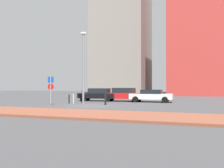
# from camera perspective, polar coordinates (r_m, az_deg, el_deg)

# --- Properties ---
(ground_plane) EXTENTS (120.00, 120.00, 0.00)m
(ground_plane) POSITION_cam_1_polar(r_m,az_deg,el_deg) (21.64, -4.80, -5.07)
(ground_plane) COLOR #424244
(sidewalk_brick) EXTENTS (40.00, 4.10, 0.14)m
(sidewalk_brick) POSITION_cam_1_polar(r_m,az_deg,el_deg) (15.86, -14.67, -6.46)
(sidewalk_brick) COLOR brown
(sidewalk_brick) RESTS_ON ground
(parked_car_black) EXTENTS (4.47, 2.19, 1.47)m
(parked_car_black) POSITION_cam_1_polar(r_m,az_deg,el_deg) (28.45, -3.30, -2.42)
(parked_car_black) COLOR black
(parked_car_black) RESTS_ON ground
(parked_car_red) EXTENTS (4.56, 2.20, 1.53)m
(parked_car_red) POSITION_cam_1_polar(r_m,az_deg,el_deg) (27.84, 2.58, -2.40)
(parked_car_red) COLOR red
(parked_car_red) RESTS_ON ground
(parked_car_white) EXTENTS (4.57, 2.14, 1.34)m
(parked_car_white) POSITION_cam_1_polar(r_m,az_deg,el_deg) (26.80, 9.13, -2.65)
(parked_car_white) COLOR white
(parked_car_white) RESTS_ON ground
(parking_sign_post) EXTENTS (0.60, 0.10, 2.61)m
(parking_sign_post) POSITION_cam_1_polar(r_m,az_deg,el_deg) (23.00, -14.09, -0.71)
(parking_sign_post) COLOR gray
(parking_sign_post) RESTS_ON ground
(parking_meter) EXTENTS (0.18, 0.14, 1.35)m
(parking_meter) POSITION_cam_1_polar(r_m,az_deg,el_deg) (24.51, -6.80, -2.48)
(parking_meter) COLOR #4C4C51
(parking_meter) RESTS_ON ground
(street_lamp) EXTENTS (0.70, 0.36, 7.09)m
(street_lamp) POSITION_cam_1_polar(r_m,az_deg,el_deg) (24.47, -6.70, 5.24)
(street_lamp) COLOR gray
(street_lamp) RESTS_ON ground
(traffic_bollard_near) EXTENTS (0.12, 0.12, 0.88)m
(traffic_bollard_near) POSITION_cam_1_polar(r_m,az_deg,el_deg) (24.79, -9.96, -3.46)
(traffic_bollard_near) COLOR black
(traffic_bollard_near) RESTS_ON ground
(traffic_bollard_mid) EXTENTS (0.13, 0.13, 0.99)m
(traffic_bollard_mid) POSITION_cam_1_polar(r_m,az_deg,el_deg) (24.45, -8.98, -3.37)
(traffic_bollard_mid) COLOR #B7B7BC
(traffic_bollard_mid) RESTS_ON ground
(traffic_bollard_far) EXTENTS (0.18, 0.18, 1.04)m
(traffic_bollard_far) POSITION_cam_1_polar(r_m,az_deg,el_deg) (22.41, -1.53, -3.58)
(traffic_bollard_far) COLOR black
(traffic_bollard_far) RESTS_ON ground
(building_colorful_midrise) EXTENTS (14.25, 14.16, 26.90)m
(building_colorful_midrise) POSITION_cam_1_polar(r_m,az_deg,el_deg) (52.35, 21.37, 12.47)
(building_colorful_midrise) COLOR #BF3833
(building_colorful_midrise) RESTS_ON ground
(building_under_construction) EXTENTS (12.15, 12.73, 25.68)m
(building_under_construction) POSITION_cam_1_polar(r_m,az_deg,el_deg) (59.68, 2.35, 10.23)
(building_under_construction) COLOR gray
(building_under_construction) RESTS_ON ground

